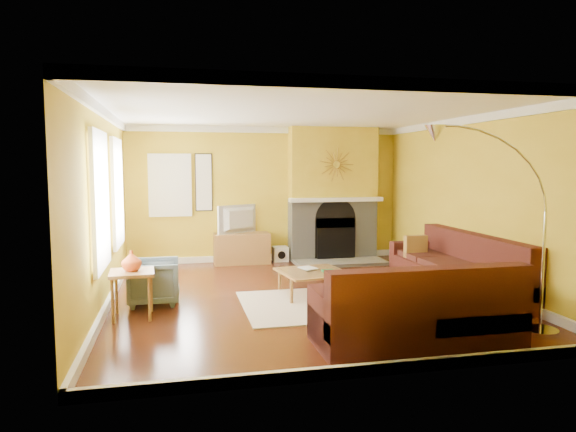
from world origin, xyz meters
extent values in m
cube|color=#562412|center=(0.00, 0.00, -0.01)|extent=(5.50, 6.00, 0.02)
cube|color=white|center=(0.00, 0.00, 2.71)|extent=(5.50, 6.00, 0.02)
cube|color=gold|center=(0.00, 3.01, 1.35)|extent=(5.50, 0.02, 2.70)
cube|color=gold|center=(0.00, -3.01, 1.35)|extent=(5.50, 0.02, 2.70)
cube|color=gold|center=(-2.76, 0.00, 1.35)|extent=(0.02, 6.00, 2.70)
cube|color=gold|center=(2.76, 0.00, 1.35)|extent=(0.02, 6.00, 2.70)
cube|color=white|center=(-2.72, 1.30, 1.50)|extent=(0.06, 1.22, 1.72)
cube|color=white|center=(-2.72, -0.60, 1.50)|extent=(0.06, 1.22, 1.72)
cube|color=white|center=(-1.90, 2.96, 1.55)|extent=(0.82, 0.06, 1.22)
cube|color=white|center=(-1.25, 2.97, 1.60)|extent=(0.34, 0.04, 1.14)
cube|color=white|center=(1.35, 2.56, 1.25)|extent=(1.92, 0.22, 0.08)
cube|color=gray|center=(1.35, 2.25, 0.03)|extent=(1.80, 0.70, 0.06)
cube|color=beige|center=(0.27, -0.52, 0.01)|extent=(2.40, 1.80, 0.02)
cube|color=#9E6F39|center=(-0.54, 2.73, 0.30)|extent=(1.09, 0.49, 0.60)
imported|color=black|center=(-0.54, 2.73, 0.88)|extent=(0.90, 0.60, 0.56)
cube|color=white|center=(0.25, 2.81, 0.15)|extent=(0.29, 0.29, 0.29)
imported|color=slate|center=(-2.11, 0.02, 0.31)|extent=(0.70, 0.68, 0.63)
imported|color=#DB521E|center=(-2.36, -0.60, 0.73)|extent=(0.28, 0.28, 0.26)
imported|color=white|center=(0.04, 0.10, 0.38)|extent=(0.28, 0.33, 0.03)
camera|label=1|loc=(-1.79, -7.26, 1.93)|focal=32.00mm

